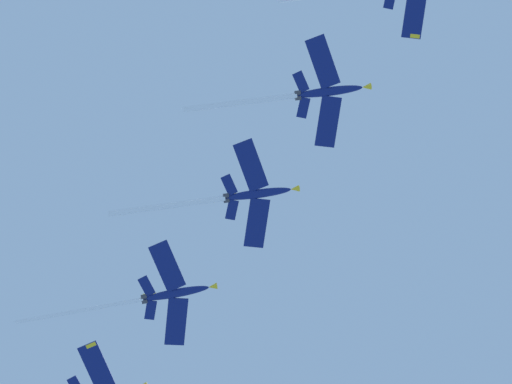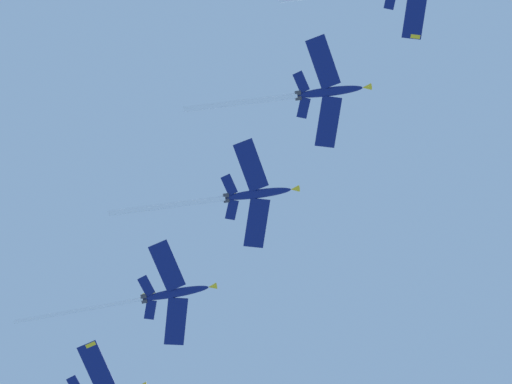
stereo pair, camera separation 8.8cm
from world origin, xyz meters
TOP-DOWN VIEW (x-y plane):
  - jet_second at (-28.18, 6.57)m, footprint 33.05×19.89m
  - jet_third at (-39.90, 25.48)m, footprint 33.67×19.91m
  - jet_fourth at (-51.59, 44.15)m, footprint 35.36×19.78m

SIDE VIEW (x-z plane):
  - jet_fourth at x=-51.59m, z-range 147.86..155.04m
  - jet_third at x=-39.90m, z-range 149.76..156.78m
  - jet_second at x=-28.18m, z-range 151.74..158.64m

